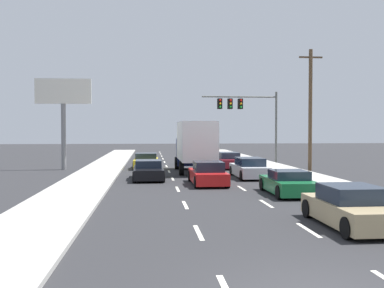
{
  "coord_description": "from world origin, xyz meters",
  "views": [
    {
      "loc": [
        -3.17,
        -7.82,
        3.07
      ],
      "look_at": [
        -0.61,
        18.94,
        2.25
      ],
      "focal_mm": 42.07,
      "sensor_mm": 36.0,
      "label": 1
    }
  ],
  "objects_px": {
    "box_truck": "(195,144)",
    "car_tan": "(352,208)",
    "car_silver": "(249,168)",
    "car_yellow": "(146,162)",
    "roadside_billboard": "(63,104)",
    "car_red": "(208,174)",
    "car_black": "(148,171)",
    "car_green": "(288,183)",
    "utility_pole_mid": "(310,108)",
    "traffic_signal_mast": "(242,109)",
    "car_maroon": "(228,161)"
  },
  "relations": [
    {
      "from": "car_red",
      "to": "roadside_billboard",
      "type": "xyz_separation_m",
      "value": [
        -9.92,
        10.57,
        4.5
      ]
    },
    {
      "from": "box_truck",
      "to": "car_yellow",
      "type": "bearing_deg",
      "value": 133.47
    },
    {
      "from": "car_silver",
      "to": "utility_pole_mid",
      "type": "height_order",
      "value": "utility_pole_mid"
    },
    {
      "from": "traffic_signal_mast",
      "to": "utility_pole_mid",
      "type": "xyz_separation_m",
      "value": [
        3.67,
        -7.5,
        -0.31
      ]
    },
    {
      "from": "box_truck",
      "to": "car_silver",
      "type": "relative_size",
      "value": 1.64
    },
    {
      "from": "car_red",
      "to": "car_silver",
      "type": "distance_m",
      "value": 4.53
    },
    {
      "from": "car_red",
      "to": "car_tan",
      "type": "height_order",
      "value": "car_red"
    },
    {
      "from": "car_green",
      "to": "roadside_billboard",
      "type": "xyz_separation_m",
      "value": [
        -13.22,
        14.84,
        4.55
      ]
    },
    {
      "from": "car_green",
      "to": "car_yellow",
      "type": "bearing_deg",
      "value": 114.12
    },
    {
      "from": "box_truck",
      "to": "traffic_signal_mast",
      "type": "height_order",
      "value": "traffic_signal_mast"
    },
    {
      "from": "traffic_signal_mast",
      "to": "roadside_billboard",
      "type": "bearing_deg",
      "value": -161.84
    },
    {
      "from": "car_tan",
      "to": "box_truck",
      "type": "bearing_deg",
      "value": 99.38
    },
    {
      "from": "car_black",
      "to": "car_maroon",
      "type": "bearing_deg",
      "value": 50.51
    },
    {
      "from": "box_truck",
      "to": "car_maroon",
      "type": "relative_size",
      "value": 1.63
    },
    {
      "from": "car_red",
      "to": "traffic_signal_mast",
      "type": "xyz_separation_m",
      "value": [
        5.21,
        15.53,
        4.46
      ]
    },
    {
      "from": "car_silver",
      "to": "roadside_billboard",
      "type": "relative_size",
      "value": 0.65
    },
    {
      "from": "car_red",
      "to": "traffic_signal_mast",
      "type": "relative_size",
      "value": 0.63
    },
    {
      "from": "box_truck",
      "to": "car_red",
      "type": "bearing_deg",
      "value": -90.2
    },
    {
      "from": "car_yellow",
      "to": "utility_pole_mid",
      "type": "distance_m",
      "value": 13.45
    },
    {
      "from": "car_black",
      "to": "car_green",
      "type": "xyz_separation_m",
      "value": [
        6.66,
        -7.29,
        -0.01
      ]
    },
    {
      "from": "box_truck",
      "to": "car_green",
      "type": "xyz_separation_m",
      "value": [
        3.28,
        -11.53,
        -1.55
      ]
    },
    {
      "from": "box_truck",
      "to": "car_silver",
      "type": "xyz_separation_m",
      "value": [
        3.1,
        -3.97,
        -1.48
      ]
    },
    {
      "from": "car_black",
      "to": "box_truck",
      "type": "relative_size",
      "value": 0.62
    },
    {
      "from": "roadside_billboard",
      "to": "car_green",
      "type": "bearing_deg",
      "value": -48.3
    },
    {
      "from": "car_yellow",
      "to": "roadside_billboard",
      "type": "xyz_separation_m",
      "value": [
        -6.37,
        -0.46,
        4.52
      ]
    },
    {
      "from": "car_red",
      "to": "car_silver",
      "type": "bearing_deg",
      "value": 46.41
    },
    {
      "from": "car_silver",
      "to": "car_red",
      "type": "bearing_deg",
      "value": -133.59
    },
    {
      "from": "utility_pole_mid",
      "to": "car_yellow",
      "type": "bearing_deg",
      "value": 166.46
    },
    {
      "from": "box_truck",
      "to": "car_red",
      "type": "xyz_separation_m",
      "value": [
        -0.03,
        -7.25,
        -1.5
      ]
    },
    {
      "from": "box_truck",
      "to": "roadside_billboard",
      "type": "xyz_separation_m",
      "value": [
        -9.94,
        3.31,
        3.0
      ]
    },
    {
      "from": "car_green",
      "to": "car_tan",
      "type": "relative_size",
      "value": 0.99
    },
    {
      "from": "car_red",
      "to": "utility_pole_mid",
      "type": "relative_size",
      "value": 0.48
    },
    {
      "from": "car_maroon",
      "to": "roadside_billboard",
      "type": "relative_size",
      "value": 0.65
    },
    {
      "from": "car_yellow",
      "to": "utility_pole_mid",
      "type": "xyz_separation_m",
      "value": [
        12.43,
        -3.0,
        4.17
      ]
    },
    {
      "from": "car_silver",
      "to": "roadside_billboard",
      "type": "xyz_separation_m",
      "value": [
        -13.04,
        7.28,
        4.48
      ]
    },
    {
      "from": "car_black",
      "to": "car_silver",
      "type": "xyz_separation_m",
      "value": [
        6.48,
        0.26,
        0.06
      ]
    },
    {
      "from": "car_black",
      "to": "car_silver",
      "type": "height_order",
      "value": "car_silver"
    },
    {
      "from": "box_truck",
      "to": "car_tan",
      "type": "height_order",
      "value": "box_truck"
    },
    {
      "from": "box_truck",
      "to": "car_tan",
      "type": "distance_m",
      "value": 19.0
    },
    {
      "from": "car_yellow",
      "to": "car_tan",
      "type": "height_order",
      "value": "car_tan"
    },
    {
      "from": "car_red",
      "to": "car_maroon",
      "type": "relative_size",
      "value": 0.96
    },
    {
      "from": "car_yellow",
      "to": "car_black",
      "type": "distance_m",
      "value": 8.0
    },
    {
      "from": "car_yellow",
      "to": "traffic_signal_mast",
      "type": "distance_m",
      "value": 10.82
    },
    {
      "from": "car_green",
      "to": "roadside_billboard",
      "type": "bearing_deg",
      "value": 131.7
    },
    {
      "from": "car_yellow",
      "to": "box_truck",
      "type": "relative_size",
      "value": 0.57
    },
    {
      "from": "car_green",
      "to": "car_tan",
      "type": "distance_m",
      "value": 7.17
    },
    {
      "from": "car_red",
      "to": "utility_pole_mid",
      "type": "bearing_deg",
      "value": 42.08
    },
    {
      "from": "car_yellow",
      "to": "car_maroon",
      "type": "relative_size",
      "value": 0.92
    },
    {
      "from": "car_black",
      "to": "car_red",
      "type": "distance_m",
      "value": 4.51
    },
    {
      "from": "roadside_billboard",
      "to": "car_yellow",
      "type": "bearing_deg",
      "value": 4.09
    }
  ]
}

